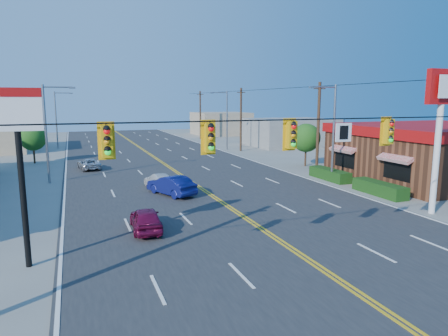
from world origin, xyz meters
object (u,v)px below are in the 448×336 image
object	(u,v)px
pizza_hut_sign	(18,141)
car_magenta	(146,220)
signal_span	(315,148)
car_silver	(89,164)
kfc	(434,152)
car_blue	(171,186)
kfc_pylon	(440,112)
car_white	(160,182)

from	to	relation	value
pizza_hut_sign	car_magenta	world-z (taller)	pizza_hut_sign
signal_span	car_silver	xyz separation A→B (m)	(-7.54, 27.58, -4.36)
kfc	car_magenta	size ratio (longest dim) A/B	4.54
car_silver	car_blue	bearing A→B (deg)	102.25
kfc_pylon	car_blue	xyz separation A→B (m)	(-13.62, 10.09, -5.35)
signal_span	car_silver	size ratio (longest dim) A/B	6.40
signal_span	kfc_pylon	distance (m)	11.87
kfc_pylon	car_silver	bearing A→B (deg)	128.36
kfc_pylon	car_magenta	distance (m)	17.79
kfc	pizza_hut_sign	bearing A→B (deg)	-165.48
car_magenta	car_white	world-z (taller)	car_magenta
car_white	car_blue	bearing A→B (deg)	93.98
car_magenta	car_white	bearing A→B (deg)	-102.76
kfc	kfc_pylon	bearing A→B (deg)	-138.05
kfc_pylon	car_silver	size ratio (longest dim) A/B	2.24
signal_span	car_silver	distance (m)	28.92
kfc_pylon	car_silver	xyz separation A→B (m)	(-18.66, 23.58, -5.52)
kfc	car_silver	xyz separation A→B (m)	(-27.56, 15.58, -1.85)
car_blue	car_white	size ratio (longest dim) A/B	1.04
signal_span	kfc	size ratio (longest dim) A/B	1.49
signal_span	car_white	bearing A→B (deg)	99.81
kfc	car_magenta	world-z (taller)	kfc
car_blue	car_silver	distance (m)	14.41
kfc	car_silver	bearing A→B (deg)	150.52
kfc_pylon	car_blue	world-z (taller)	kfc_pylon
signal_span	pizza_hut_sign	distance (m)	11.60
car_magenta	car_silver	bearing A→B (deg)	-81.64
pizza_hut_sign	car_silver	size ratio (longest dim) A/B	1.80
kfc_pylon	car_silver	distance (m)	30.57
pizza_hut_sign	car_blue	size ratio (longest dim) A/B	1.62
kfc_pylon	car_white	size ratio (longest dim) A/B	2.08
kfc	car_white	world-z (taller)	kfc
kfc	car_silver	distance (m)	31.72
car_silver	signal_span	bearing A→B (deg)	97.05
signal_span	car_blue	xyz separation A→B (m)	(-2.50, 14.09, -4.19)
signal_span	kfc_pylon	world-z (taller)	signal_span
car_white	car_magenta	bearing A→B (deg)	69.86
car_blue	signal_span	bearing A→B (deg)	77.45
pizza_hut_sign	car_magenta	xyz separation A→B (m)	(5.28, 2.74, -4.57)
car_blue	car_white	xyz separation A→B (m)	(-0.35, 2.38, -0.11)
signal_span	kfc	bearing A→B (deg)	30.94
car_blue	car_silver	size ratio (longest dim) A/B	1.11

